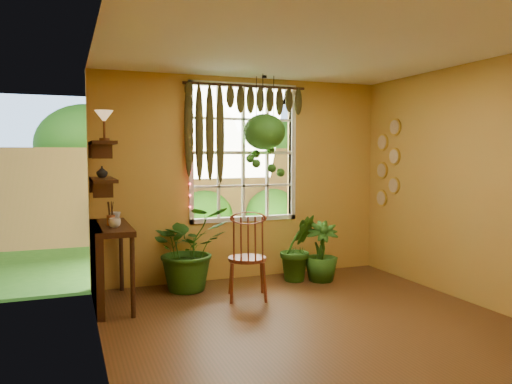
# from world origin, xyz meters

# --- Properties ---
(floor) EXTENTS (4.50, 4.50, 0.00)m
(floor) POSITION_xyz_m (0.00, 0.00, 0.00)
(floor) COLOR #583219
(floor) RESTS_ON ground
(ceiling) EXTENTS (4.50, 4.50, 0.00)m
(ceiling) POSITION_xyz_m (0.00, 0.00, 2.70)
(ceiling) COLOR white
(ceiling) RESTS_ON wall_back
(wall_back) EXTENTS (4.00, 0.00, 4.00)m
(wall_back) POSITION_xyz_m (0.00, 2.25, 1.35)
(wall_back) COLOR gold
(wall_back) RESTS_ON floor
(wall_left) EXTENTS (0.00, 4.50, 4.50)m
(wall_left) POSITION_xyz_m (-2.00, 0.00, 1.35)
(wall_left) COLOR gold
(wall_left) RESTS_ON floor
(wall_right) EXTENTS (0.00, 4.50, 4.50)m
(wall_right) POSITION_xyz_m (2.00, 0.00, 1.35)
(wall_right) COLOR gold
(wall_right) RESTS_ON floor
(window) EXTENTS (1.52, 0.10, 1.86)m
(window) POSITION_xyz_m (0.00, 2.28, 1.70)
(window) COLOR white
(window) RESTS_ON wall_back
(valance_vine) EXTENTS (1.70, 0.12, 1.10)m
(valance_vine) POSITION_xyz_m (-0.08, 2.16, 2.28)
(valance_vine) COLOR #321D0D
(valance_vine) RESTS_ON window
(string_lights) EXTENTS (0.03, 0.03, 1.54)m
(string_lights) POSITION_xyz_m (-0.76, 2.19, 1.75)
(string_lights) COLOR #FF2633
(string_lights) RESTS_ON window
(wall_plates) EXTENTS (0.04, 0.32, 1.10)m
(wall_plates) POSITION_xyz_m (1.98, 1.79, 1.55)
(wall_plates) COLOR #FFEED0
(wall_plates) RESTS_ON wall_right
(counter_ledge) EXTENTS (0.40, 1.20, 0.90)m
(counter_ledge) POSITION_xyz_m (-1.91, 1.60, 0.55)
(counter_ledge) COLOR #321D0D
(counter_ledge) RESTS_ON floor
(shelf_lower) EXTENTS (0.25, 0.90, 0.04)m
(shelf_lower) POSITION_xyz_m (-1.88, 1.60, 1.40)
(shelf_lower) COLOR #321D0D
(shelf_lower) RESTS_ON wall_left
(shelf_upper) EXTENTS (0.25, 0.90, 0.04)m
(shelf_upper) POSITION_xyz_m (-1.88, 1.60, 1.80)
(shelf_upper) COLOR #321D0D
(shelf_upper) RESTS_ON wall_left
(backyard) EXTENTS (14.00, 10.00, 12.00)m
(backyard) POSITION_xyz_m (0.24, 6.87, 1.28)
(backyard) COLOR #265F1B
(backyard) RESTS_ON ground
(windsor_chair) EXTENTS (0.55, 0.57, 1.19)m
(windsor_chair) POSITION_xyz_m (-0.31, 1.26, 0.34)
(windsor_chair) COLOR maroon
(windsor_chair) RESTS_ON floor
(potted_plant_left) EXTENTS (1.05, 0.94, 1.05)m
(potted_plant_left) POSITION_xyz_m (-0.85, 1.88, 0.53)
(potted_plant_left) COLOR #204C14
(potted_plant_left) RESTS_ON floor
(potted_plant_mid) EXTENTS (0.49, 0.40, 0.88)m
(potted_plant_mid) POSITION_xyz_m (0.60, 1.81, 0.44)
(potted_plant_mid) COLOR #204C14
(potted_plant_mid) RESTS_ON floor
(potted_plant_right) EXTENTS (0.55, 0.55, 0.79)m
(potted_plant_right) POSITION_xyz_m (0.88, 1.69, 0.39)
(potted_plant_right) COLOR #204C14
(potted_plant_right) RESTS_ON floor
(hanging_basket) EXTENTS (0.55, 0.55, 1.34)m
(hanging_basket) POSITION_xyz_m (0.19, 1.98, 1.91)
(hanging_basket) COLOR black
(hanging_basket) RESTS_ON ceiling
(cup_a) EXTENTS (0.16, 0.16, 0.10)m
(cup_a) POSITION_xyz_m (-1.78, 1.36, 0.95)
(cup_a) COLOR silver
(cup_a) RESTS_ON counter_ledge
(cup_b) EXTENTS (0.15, 0.15, 0.11)m
(cup_b) POSITION_xyz_m (-1.72, 1.90, 0.95)
(cup_b) COLOR beige
(cup_b) RESTS_ON counter_ledge
(brush_jar) EXTENTS (0.09, 0.09, 0.33)m
(brush_jar) POSITION_xyz_m (-1.80, 1.58, 1.03)
(brush_jar) COLOR brown
(brush_jar) RESTS_ON counter_ledge
(shelf_vase) EXTENTS (0.14, 0.14, 0.13)m
(shelf_vase) POSITION_xyz_m (-1.87, 1.76, 1.48)
(shelf_vase) COLOR #B2AD99
(shelf_vase) RESTS_ON shelf_lower
(tiffany_lamp) EXTENTS (0.19, 0.19, 0.32)m
(tiffany_lamp) POSITION_xyz_m (-1.86, 1.42, 2.06)
(tiffany_lamp) COLOR #532D17
(tiffany_lamp) RESTS_ON shelf_upper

